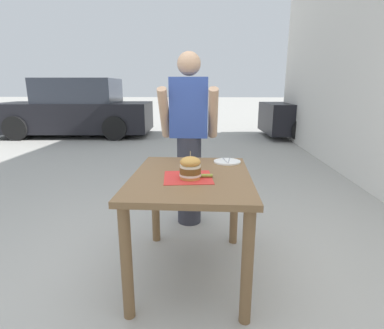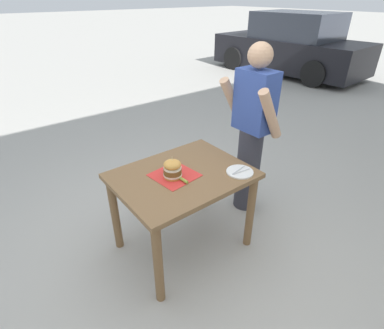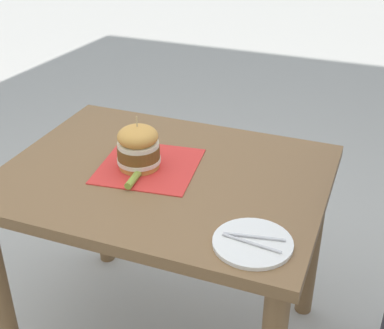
{
  "view_description": "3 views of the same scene",
  "coord_description": "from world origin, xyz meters",
  "px_view_note": "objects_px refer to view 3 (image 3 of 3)",
  "views": [
    {
      "loc": [
        0.13,
        -2.0,
        1.37
      ],
      "look_at": [
        0.0,
        0.1,
        0.82
      ],
      "focal_mm": 28.0,
      "sensor_mm": 36.0,
      "label": 1
    },
    {
      "loc": [
        1.67,
        -1.2,
        2.04
      ],
      "look_at": [
        0.0,
        0.1,
        0.82
      ],
      "focal_mm": 28.0,
      "sensor_mm": 36.0,
      "label": 2
    },
    {
      "loc": [
        1.41,
        0.64,
        1.67
      ],
      "look_at": [
        0.0,
        0.1,
        0.82
      ],
      "focal_mm": 50.0,
      "sensor_mm": 36.0,
      "label": 3
    }
  ],
  "objects_px": {
    "pickle_spear": "(133,180)",
    "sandwich": "(139,147)",
    "patio_table": "(165,205)",
    "side_plate_with_forks": "(253,243)"
  },
  "relations": [
    {
      "from": "side_plate_with_forks",
      "to": "sandwich",
      "type": "bearing_deg",
      "value": -120.06
    },
    {
      "from": "patio_table",
      "to": "sandwich",
      "type": "height_order",
      "value": "sandwich"
    },
    {
      "from": "pickle_spear",
      "to": "sandwich",
      "type": "bearing_deg",
      "value": -164.68
    },
    {
      "from": "pickle_spear",
      "to": "side_plate_with_forks",
      "type": "bearing_deg",
      "value": 69.34
    },
    {
      "from": "pickle_spear",
      "to": "side_plate_with_forks",
      "type": "distance_m",
      "value": 0.47
    },
    {
      "from": "patio_table",
      "to": "side_plate_with_forks",
      "type": "xyz_separation_m",
      "value": [
        0.27,
        0.38,
        0.14
      ]
    },
    {
      "from": "patio_table",
      "to": "side_plate_with_forks",
      "type": "bearing_deg",
      "value": 54.52
    },
    {
      "from": "sandwich",
      "to": "pickle_spear",
      "type": "relative_size",
      "value": 2.1
    },
    {
      "from": "patio_table",
      "to": "pickle_spear",
      "type": "relative_size",
      "value": 12.09
    },
    {
      "from": "sandwich",
      "to": "side_plate_with_forks",
      "type": "relative_size",
      "value": 0.85
    }
  ]
}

